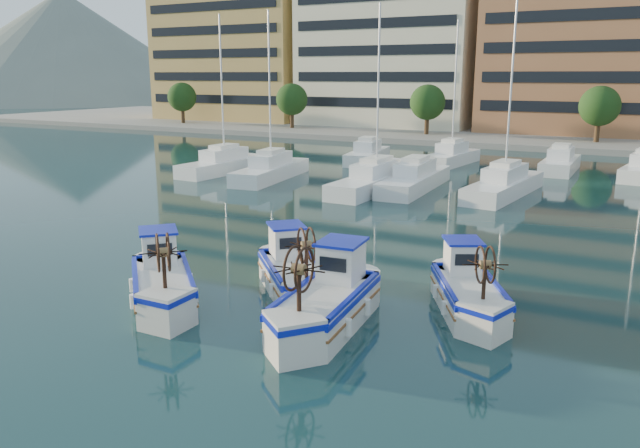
{
  "coord_description": "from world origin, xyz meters",
  "views": [
    {
      "loc": [
        9.66,
        -15.61,
        7.26
      ],
      "look_at": [
        -1.8,
        5.47,
        1.5
      ],
      "focal_mm": 35.0,
      "sensor_mm": 36.0,
      "label": 1
    }
  ],
  "objects_px": {
    "fishing_boat_a": "(162,280)",
    "fishing_boat_d": "(468,289)",
    "fishing_boat_c": "(328,300)",
    "fishing_boat_b": "(293,271)"
  },
  "relations": [
    {
      "from": "fishing_boat_d",
      "to": "fishing_boat_b",
      "type": "bearing_deg",
      "value": 162.41
    },
    {
      "from": "fishing_boat_d",
      "to": "fishing_boat_c",
      "type": "bearing_deg",
      "value": -164.71
    },
    {
      "from": "fishing_boat_c",
      "to": "fishing_boat_d",
      "type": "height_order",
      "value": "fishing_boat_c"
    },
    {
      "from": "fishing_boat_a",
      "to": "fishing_boat_d",
      "type": "xyz_separation_m",
      "value": [
        8.96,
        3.98,
        -0.05
      ]
    },
    {
      "from": "fishing_boat_a",
      "to": "fishing_boat_b",
      "type": "bearing_deg",
      "value": -3.7
    },
    {
      "from": "fishing_boat_a",
      "to": "fishing_boat_c",
      "type": "bearing_deg",
      "value": -37.23
    },
    {
      "from": "fishing_boat_b",
      "to": "fishing_boat_c",
      "type": "bearing_deg",
      "value": -84.35
    },
    {
      "from": "fishing_boat_c",
      "to": "fishing_boat_d",
      "type": "relative_size",
      "value": 1.12
    },
    {
      "from": "fishing_boat_a",
      "to": "fishing_boat_c",
      "type": "distance_m",
      "value": 5.71
    },
    {
      "from": "fishing_boat_c",
      "to": "fishing_boat_d",
      "type": "bearing_deg",
      "value": 37.44
    }
  ]
}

